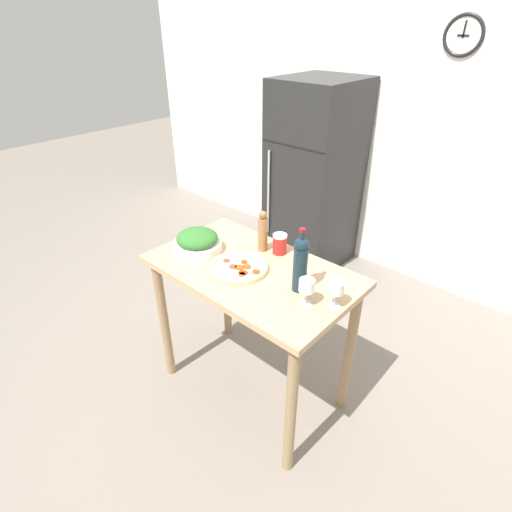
# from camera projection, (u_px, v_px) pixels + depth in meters

# --- Properties ---
(ground_plane) EXTENTS (14.00, 14.00, 0.00)m
(ground_plane) POSITION_uv_depth(u_px,v_px,m) (253.00, 387.00, 2.60)
(ground_plane) COLOR slate
(wall_back) EXTENTS (6.40, 0.08, 2.60)m
(wall_back) POSITION_uv_depth(u_px,v_px,m) (417.00, 129.00, 3.18)
(wall_back) COLOR silver
(wall_back) RESTS_ON ground_plane
(refrigerator) EXTENTS (0.62, 0.74, 1.67)m
(refrigerator) POSITION_uv_depth(u_px,v_px,m) (314.00, 179.00, 3.55)
(refrigerator) COLOR black
(refrigerator) RESTS_ON ground_plane
(prep_counter) EXTENTS (1.12, 0.66, 0.92)m
(prep_counter) POSITION_uv_depth(u_px,v_px,m) (252.00, 291.00, 2.21)
(prep_counter) COLOR tan
(prep_counter) RESTS_ON ground_plane
(wine_bottle) EXTENTS (0.07, 0.07, 0.33)m
(wine_bottle) POSITION_uv_depth(u_px,v_px,m) (300.00, 263.00, 1.89)
(wine_bottle) COLOR #142833
(wine_bottle) RESTS_ON prep_counter
(wine_glass_near) EXTENTS (0.07, 0.07, 0.14)m
(wine_glass_near) POSITION_uv_depth(u_px,v_px,m) (307.00, 287.00, 1.81)
(wine_glass_near) COLOR silver
(wine_glass_near) RESTS_ON prep_counter
(wine_glass_far) EXTENTS (0.07, 0.07, 0.14)m
(wine_glass_far) POSITION_uv_depth(u_px,v_px,m) (336.00, 289.00, 1.80)
(wine_glass_far) COLOR silver
(wine_glass_far) RESTS_ON prep_counter
(pepper_mill) EXTENTS (0.05, 0.05, 0.24)m
(pepper_mill) POSITION_uv_depth(u_px,v_px,m) (263.00, 232.00, 2.23)
(pepper_mill) COLOR olive
(pepper_mill) RESTS_ON prep_counter
(salad_bowl) EXTENTS (0.28, 0.28, 0.13)m
(salad_bowl) POSITION_uv_depth(u_px,v_px,m) (197.00, 242.00, 2.26)
(salad_bowl) COLOR white
(salad_bowl) RESTS_ON prep_counter
(homemade_pizza) EXTENTS (0.31, 0.31, 0.03)m
(homemade_pizza) POSITION_uv_depth(u_px,v_px,m) (239.00, 267.00, 2.11)
(homemade_pizza) COLOR #DBC189
(homemade_pizza) RESTS_ON prep_counter
(salt_canister) EXTENTS (0.08, 0.08, 0.12)m
(salt_canister) POSITION_uv_depth(u_px,v_px,m) (280.00, 244.00, 2.24)
(salt_canister) COLOR #B2231E
(salt_canister) RESTS_ON prep_counter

